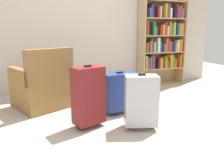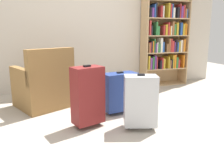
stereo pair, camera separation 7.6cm
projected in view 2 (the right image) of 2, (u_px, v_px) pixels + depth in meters
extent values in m
plane|color=#B2A899|center=(121.00, 125.00, 2.69)|extent=(10.22, 10.22, 0.00)
cube|color=beige|center=(86.00, 22.00, 4.28)|extent=(5.84, 0.10, 2.60)
cube|color=tan|center=(144.00, 36.00, 4.45)|extent=(0.02, 0.33, 2.06)
cube|color=tan|center=(184.00, 36.00, 4.74)|extent=(0.02, 0.33, 2.06)
cube|color=tan|center=(161.00, 36.00, 4.74)|extent=(0.98, 0.02, 2.06)
cube|color=tan|center=(163.00, 84.00, 4.81)|extent=(0.94, 0.31, 0.02)
cube|color=tan|center=(163.00, 68.00, 4.74)|extent=(0.94, 0.31, 0.02)
cube|color=tan|center=(164.00, 52.00, 4.67)|extent=(0.94, 0.31, 0.02)
cube|color=tan|center=(165.00, 36.00, 4.60)|extent=(0.94, 0.31, 0.02)
cube|color=tan|center=(166.00, 19.00, 4.53)|extent=(0.94, 0.31, 0.02)
cube|color=tan|center=(167.00, 1.00, 4.46)|extent=(0.94, 0.31, 0.02)
cube|color=gold|center=(146.00, 62.00, 4.56)|extent=(0.04, 0.28, 0.28)
cube|color=#66337F|center=(149.00, 63.00, 4.57)|extent=(0.04, 0.26, 0.24)
cube|color=#2D7238|center=(151.00, 62.00, 4.58)|extent=(0.03, 0.26, 0.26)
cube|color=#66337F|center=(153.00, 62.00, 4.60)|extent=(0.03, 0.26, 0.28)
cube|color=#B22D2D|center=(154.00, 63.00, 4.61)|extent=(0.02, 0.25, 0.25)
cube|color=black|center=(159.00, 64.00, 4.63)|extent=(0.04, 0.23, 0.18)
cube|color=#B22D2D|center=(160.00, 63.00, 4.65)|extent=(0.03, 0.24, 0.23)
cube|color=gold|center=(162.00, 63.00, 4.64)|extent=(0.04, 0.20, 0.21)
cube|color=gold|center=(166.00, 62.00, 4.70)|extent=(0.02, 0.27, 0.25)
cube|color=brown|center=(168.00, 64.00, 4.69)|extent=(0.03, 0.20, 0.18)
cube|color=black|center=(169.00, 63.00, 4.73)|extent=(0.02, 0.28, 0.19)
cube|color=gold|center=(171.00, 61.00, 4.71)|extent=(0.02, 0.22, 0.27)
cube|color=orange|center=(172.00, 61.00, 4.74)|extent=(0.04, 0.26, 0.28)
cube|color=#2D7238|center=(174.00, 62.00, 4.76)|extent=(0.04, 0.27, 0.23)
cube|color=#B22D2D|center=(177.00, 63.00, 4.74)|extent=(0.04, 0.18, 0.18)
cube|color=orange|center=(181.00, 61.00, 4.78)|extent=(0.03, 0.21, 0.27)
cube|color=brown|center=(147.00, 48.00, 4.47)|extent=(0.03, 0.22, 0.19)
cube|color=#B22D2D|center=(148.00, 47.00, 4.51)|extent=(0.02, 0.28, 0.21)
cube|color=black|center=(150.00, 47.00, 4.48)|extent=(0.03, 0.22, 0.23)
cube|color=orange|center=(151.00, 47.00, 4.48)|extent=(0.03, 0.19, 0.23)
cube|color=#2D7238|center=(153.00, 46.00, 4.49)|extent=(0.02, 0.19, 0.28)
cube|color=#66337F|center=(153.00, 48.00, 4.55)|extent=(0.03, 0.28, 0.18)
cube|color=silver|center=(156.00, 47.00, 4.51)|extent=(0.02, 0.19, 0.21)
cube|color=#2D7238|center=(157.00, 48.00, 4.55)|extent=(0.03, 0.24, 0.17)
cube|color=silver|center=(160.00, 45.00, 4.53)|extent=(0.04, 0.19, 0.29)
cube|color=#264C99|center=(161.00, 47.00, 4.57)|extent=(0.04, 0.22, 0.21)
cube|color=brown|center=(164.00, 48.00, 4.63)|extent=(0.04, 0.28, 0.17)
cube|color=brown|center=(167.00, 45.00, 4.60)|extent=(0.04, 0.22, 0.28)
cube|color=#B22D2D|center=(169.00, 45.00, 4.63)|extent=(0.02, 0.24, 0.28)
cube|color=#B22D2D|center=(171.00, 46.00, 4.62)|extent=(0.04, 0.20, 0.23)
cube|color=#66337F|center=(172.00, 47.00, 4.65)|extent=(0.02, 0.23, 0.20)
cube|color=black|center=(174.00, 46.00, 4.65)|extent=(0.03, 0.21, 0.25)
cube|color=#264C99|center=(175.00, 47.00, 4.69)|extent=(0.03, 0.26, 0.20)
cube|color=gold|center=(177.00, 46.00, 4.68)|extent=(0.03, 0.21, 0.22)
cube|color=silver|center=(179.00, 46.00, 4.70)|extent=(0.03, 0.23, 0.25)
cube|color=brown|center=(180.00, 46.00, 4.71)|extent=(0.03, 0.23, 0.24)
cube|color=orange|center=(182.00, 45.00, 4.72)|extent=(0.04, 0.23, 0.26)
cube|color=#B22D2D|center=(148.00, 28.00, 4.40)|extent=(0.03, 0.24, 0.28)
cube|color=black|center=(149.00, 31.00, 4.43)|extent=(0.03, 0.26, 0.19)
cube|color=#2D7238|center=(155.00, 29.00, 4.44)|extent=(0.03, 0.21, 0.26)
cube|color=#2D7238|center=(157.00, 31.00, 4.45)|extent=(0.04, 0.19, 0.18)
cube|color=#B22D2D|center=(162.00, 30.00, 4.50)|extent=(0.03, 0.23, 0.19)
cube|color=gold|center=(163.00, 30.00, 4.54)|extent=(0.04, 0.27, 0.21)
cube|color=#B22D2D|center=(166.00, 29.00, 4.52)|extent=(0.03, 0.22, 0.25)
cube|color=orange|center=(167.00, 31.00, 4.54)|extent=(0.02, 0.23, 0.17)
cube|color=silver|center=(169.00, 31.00, 4.53)|extent=(0.02, 0.19, 0.19)
cube|color=brown|center=(171.00, 28.00, 4.54)|extent=(0.04, 0.20, 0.28)
cube|color=#2D7238|center=(173.00, 30.00, 4.56)|extent=(0.04, 0.20, 0.22)
cube|color=gold|center=(174.00, 29.00, 4.61)|extent=(0.04, 0.28, 0.25)
cube|color=#264C99|center=(178.00, 29.00, 4.64)|extent=(0.04, 0.28, 0.25)
cube|color=gold|center=(181.00, 30.00, 4.64)|extent=(0.04, 0.23, 0.22)
cube|color=orange|center=(182.00, 29.00, 4.67)|extent=(0.02, 0.27, 0.25)
cube|color=orange|center=(183.00, 30.00, 4.67)|extent=(0.02, 0.26, 0.23)
cube|color=black|center=(148.00, 13.00, 4.35)|extent=(0.03, 0.24, 0.18)
cube|color=#66337F|center=(150.00, 13.00, 4.36)|extent=(0.04, 0.24, 0.18)
cube|color=#264C99|center=(152.00, 11.00, 4.37)|extent=(0.02, 0.24, 0.25)
cube|color=black|center=(154.00, 11.00, 4.38)|extent=(0.03, 0.26, 0.28)
cube|color=#B22D2D|center=(160.00, 12.00, 4.39)|extent=(0.03, 0.19, 0.22)
cube|color=silver|center=(161.00, 12.00, 4.42)|extent=(0.03, 0.23, 0.22)
cube|color=gold|center=(166.00, 11.00, 4.46)|extent=(0.03, 0.25, 0.28)
cube|color=#B22D2D|center=(169.00, 11.00, 4.46)|extent=(0.03, 0.21, 0.26)
cube|color=#264C99|center=(170.00, 11.00, 4.46)|extent=(0.02, 0.19, 0.27)
cube|color=silver|center=(171.00, 13.00, 4.48)|extent=(0.04, 0.21, 0.20)
cube|color=black|center=(175.00, 13.00, 4.54)|extent=(0.04, 0.26, 0.21)
cube|color=#B22D2D|center=(178.00, 11.00, 4.52)|extent=(0.02, 0.21, 0.27)
cube|color=#66337F|center=(179.00, 13.00, 4.57)|extent=(0.04, 0.27, 0.23)
cube|color=#B22D2D|center=(181.00, 12.00, 4.57)|extent=(0.03, 0.25, 0.25)
cube|color=brown|center=(183.00, 14.00, 4.59)|extent=(0.03, 0.24, 0.19)
cube|color=#264C99|center=(184.00, 14.00, 4.60)|extent=(0.02, 0.26, 0.18)
cube|color=olive|center=(43.00, 93.00, 3.37)|extent=(0.93, 0.93, 0.40)
cube|color=tan|center=(42.00, 78.00, 3.32)|extent=(0.70, 0.74, 0.08)
cube|color=olive|center=(51.00, 66.00, 3.08)|extent=(0.68, 0.41, 0.50)
cube|color=olive|center=(60.00, 71.00, 3.51)|extent=(0.39, 0.67, 0.22)
cube|color=olive|center=(22.00, 76.00, 3.11)|extent=(0.39, 0.67, 0.22)
cylinder|color=red|center=(86.00, 101.00, 3.47)|extent=(0.08, 0.08, 0.10)
torus|color=red|center=(89.00, 101.00, 3.49)|extent=(0.06, 0.01, 0.06)
cube|color=#B7BABF|center=(140.00, 101.00, 2.54)|extent=(0.42, 0.32, 0.59)
cube|color=black|center=(141.00, 75.00, 2.48)|extent=(0.09, 0.07, 0.02)
cylinder|color=black|center=(129.00, 126.00, 2.61)|extent=(0.06, 0.06, 0.05)
cylinder|color=black|center=(151.00, 126.00, 2.61)|extent=(0.06, 0.06, 0.05)
cube|color=maroon|center=(88.00, 95.00, 2.60)|extent=(0.40, 0.32, 0.68)
cube|color=black|center=(87.00, 66.00, 2.53)|extent=(0.09, 0.07, 0.02)
cylinder|color=black|center=(79.00, 127.00, 2.60)|extent=(0.06, 0.06, 0.05)
cylinder|color=black|center=(97.00, 122.00, 2.75)|extent=(0.06, 0.06, 0.05)
cube|color=navy|center=(120.00, 91.00, 3.07)|extent=(0.50, 0.31, 0.52)
cube|color=black|center=(120.00, 72.00, 3.02)|extent=(0.09, 0.06, 0.02)
cylinder|color=black|center=(110.00, 113.00, 3.05)|extent=(0.06, 0.06, 0.05)
cylinder|color=black|center=(129.00, 109.00, 3.20)|extent=(0.06, 0.06, 0.05)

